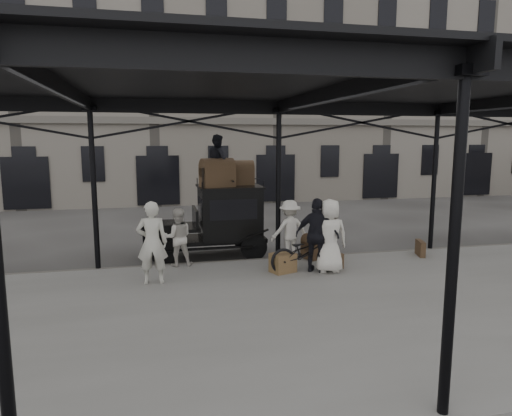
{
  "coord_description": "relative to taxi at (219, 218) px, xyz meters",
  "views": [
    {
      "loc": [
        -3.51,
        -10.48,
        3.61
      ],
      "look_at": [
        -0.75,
        1.6,
        1.7
      ],
      "focal_mm": 32.0,
      "sensor_mm": 36.0,
      "label": 1
    }
  ],
  "objects": [
    {
      "name": "ground",
      "position": [
        1.55,
        -3.1,
        -1.2
      ],
      "size": [
        120.0,
        120.0,
        0.0
      ],
      "primitive_type": "plane",
      "color": "#383533",
      "rests_on": "ground"
    },
    {
      "name": "platform",
      "position": [
        1.55,
        -5.1,
        -1.13
      ],
      "size": [
        28.0,
        8.0,
        0.15
      ],
      "primitive_type": "cube",
      "color": "slate",
      "rests_on": "ground"
    },
    {
      "name": "canopy",
      "position": [
        1.55,
        -4.82,
        3.39
      ],
      "size": [
        22.5,
        9.0,
        4.74
      ],
      "color": "black",
      "rests_on": "ground"
    },
    {
      "name": "building_frontage",
      "position": [
        1.55,
        14.9,
        5.8
      ],
      "size": [
        64.0,
        8.0,
        14.0
      ],
      "primitive_type": "cube",
      "color": "slate",
      "rests_on": "ground"
    },
    {
      "name": "taxi",
      "position": [
        0.0,
        0.0,
        0.0
      ],
      "size": [
        3.65,
        1.55,
        2.18
      ],
      "color": "black",
      "rests_on": "ground"
    },
    {
      "name": "porter_left",
      "position": [
        -2.01,
        -2.72,
        -0.06
      ],
      "size": [
        0.76,
        0.53,
        2.0
      ],
      "primitive_type": "imported",
      "rotation": [
        0.0,
        0.0,
        3.07
      ],
      "color": "beige",
      "rests_on": "platform"
    },
    {
      "name": "porter_midleft",
      "position": [
        -1.33,
        -1.3,
        -0.26
      ],
      "size": [
        0.78,
        0.61,
        1.58
      ],
      "primitive_type": "imported",
      "rotation": [
        0.0,
        0.0,
        3.13
      ],
      "color": "beige",
      "rests_on": "platform"
    },
    {
      "name": "porter_centre",
      "position": [
        2.46,
        -2.77,
        -0.09
      ],
      "size": [
        0.98,
        0.69,
        1.92
      ],
      "primitive_type": "imported",
      "rotation": [
        0.0,
        0.0,
        3.06
      ],
      "color": "silver",
      "rests_on": "platform"
    },
    {
      "name": "porter_official",
      "position": [
        2.15,
        -2.69,
        -0.09
      ],
      "size": [
        1.21,
        0.99,
        1.93
      ],
      "primitive_type": "imported",
      "rotation": [
        0.0,
        0.0,
        2.6
      ],
      "color": "black",
      "rests_on": "platform"
    },
    {
      "name": "porter_right",
      "position": [
        1.84,
        -1.3,
        -0.2
      ],
      "size": [
        1.17,
        0.76,
        1.71
      ],
      "primitive_type": "imported",
      "rotation": [
        0.0,
        0.0,
        3.26
      ],
      "color": "silver",
      "rests_on": "platform"
    },
    {
      "name": "bicycle",
      "position": [
        1.89,
        -2.58,
        -0.54
      ],
      "size": [
        2.03,
        0.91,
        1.03
      ],
      "primitive_type": "imported",
      "rotation": [
        0.0,
        0.0,
        1.69
      ],
      "color": "black",
      "rests_on": "platform"
    },
    {
      "name": "porter_roof",
      "position": [
        -0.03,
        -0.1,
        1.74
      ],
      "size": [
        0.7,
        0.84,
        1.54
      ],
      "primitive_type": "imported",
      "rotation": [
        0.0,
        0.0,
        1.75
      ],
      "color": "black",
      "rests_on": "taxi"
    },
    {
      "name": "steamer_trunk_roof_near",
      "position": [
        -0.08,
        -0.25,
        1.33
      ],
      "size": [
        1.07,
        0.79,
        0.7
      ],
      "primitive_type": null,
      "rotation": [
        0.0,
        0.0,
        0.24
      ],
      "color": "#4D3A24",
      "rests_on": "taxi"
    },
    {
      "name": "steamer_trunk_roof_far",
      "position": [
        0.67,
        0.2,
        1.29
      ],
      "size": [
        0.86,
        0.53,
        0.62
      ],
      "primitive_type": null,
      "rotation": [
        0.0,
        0.0,
        0.01
      ],
      "color": "#4D3A24",
      "rests_on": "taxi"
    },
    {
      "name": "steamer_trunk_platform",
      "position": [
        2.69,
        -1.32,
        -0.74
      ],
      "size": [
        1.01,
        0.84,
        0.64
      ],
      "primitive_type": null,
      "rotation": [
        0.0,
        0.0,
        0.43
      ],
      "color": "#4D3A24",
      "rests_on": "platform"
    },
    {
      "name": "wicker_hamper",
      "position": [
        1.29,
        -2.53,
        -0.8
      ],
      "size": [
        0.72,
        0.63,
        0.5
      ],
      "primitive_type": "cube",
      "rotation": [
        0.0,
        0.0,
        0.35
      ],
      "color": "brown",
      "rests_on": "platform"
    },
    {
      "name": "suitcase_upright",
      "position": [
        5.73,
        -1.83,
        -0.83
      ],
      "size": [
        0.32,
        0.62,
        0.45
      ],
      "primitive_type": "cube",
      "rotation": [
        0.0,
        0.0,
        -0.29
      ],
      "color": "#4D3A24",
      "rests_on": "platform"
    },
    {
      "name": "suitcase_flat",
      "position": [
        2.66,
        -2.56,
        -0.85
      ],
      "size": [
        0.61,
        0.21,
        0.4
      ],
      "primitive_type": "cube",
      "rotation": [
        0.0,
        0.0,
        0.1
      ],
      "color": "#4D3A24",
      "rests_on": "platform"
    }
  ]
}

